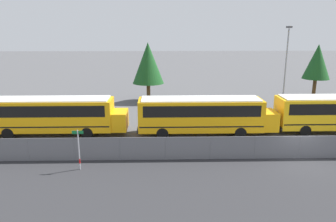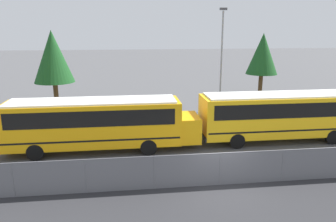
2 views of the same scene
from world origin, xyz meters
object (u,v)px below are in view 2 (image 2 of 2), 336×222
(tree_0, at_px, (262,54))
(tree_1, at_px, (53,57))
(school_bus_2, at_px, (98,121))
(light_pole, at_px, (222,56))
(school_bus_3, at_px, (283,113))

(tree_0, height_order, tree_1, tree_1)
(school_bus_2, height_order, light_pole, light_pole)
(tree_0, distance_m, tree_1, 21.06)
(school_bus_2, xyz_separation_m, tree_1, (-4.92, 12.53, 2.74))
(light_pole, distance_m, tree_0, 8.35)
(tree_1, bearing_deg, light_pole, -13.84)
(tree_0, relative_size, tree_1, 0.95)
(school_bus_3, relative_size, tree_0, 1.72)
(school_bus_3, relative_size, tree_1, 1.64)
(light_pole, distance_m, tree_1, 15.30)
(school_bus_3, xyz_separation_m, tree_1, (-16.58, 12.14, 2.74))
(school_bus_2, height_order, tree_1, tree_1)
(school_bus_3, distance_m, light_pole, 9.14)
(school_bus_2, xyz_separation_m, school_bus_3, (11.66, 0.40, 0.00))
(school_bus_3, height_order, tree_1, tree_1)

